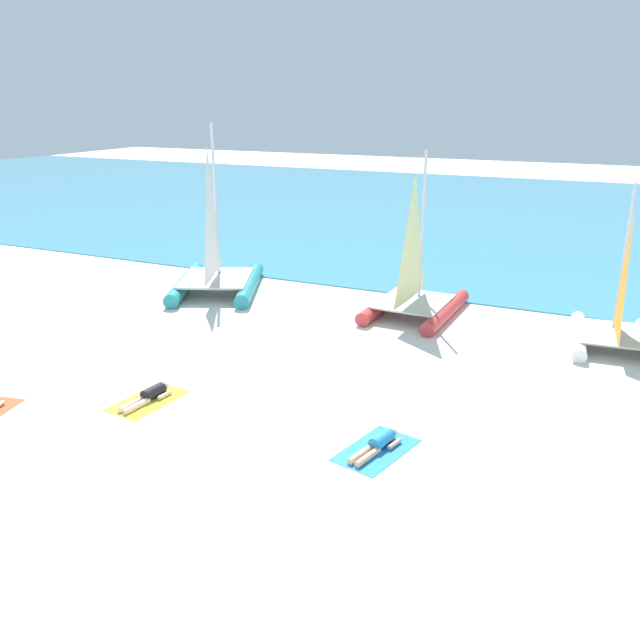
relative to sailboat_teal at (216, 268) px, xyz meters
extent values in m
plane|color=white|center=(6.46, -0.39, -0.92)|extent=(120.00, 120.00, 0.00)
cube|color=teal|center=(6.46, 22.56, -0.90)|extent=(120.00, 40.00, 0.05)
cylinder|color=teal|center=(-1.20, -0.36, -0.65)|extent=(2.39, 4.56, 0.54)
cylinder|color=teal|center=(1.08, 0.63, -0.65)|extent=(2.39, 4.56, 0.54)
cube|color=silver|center=(0.03, -0.07, -0.35)|extent=(3.49, 3.77, 0.07)
cylinder|color=silver|center=(-0.24, 0.55, 2.44)|extent=(0.11, 0.11, 5.64)
pyramid|color=white|center=(0.21, -0.48, 2.27)|extent=(1.06, 2.30, 4.74)
cylinder|color=white|center=(12.95, 0.06, -0.71)|extent=(0.74, 3.68, 0.42)
cube|color=silver|center=(13.92, -0.03, -0.48)|extent=(2.12, 2.50, 0.05)
cylinder|color=silver|center=(13.87, 0.49, 1.68)|extent=(0.09, 0.09, 4.36)
pyramid|color=orange|center=(13.95, -0.37, 1.54)|extent=(0.22, 1.91, 3.66)
cylinder|color=#CC3838|center=(6.55, 0.62, -0.68)|extent=(0.60, 4.17, 0.48)
cylinder|color=#CC3838|center=(8.73, 0.56, -0.68)|extent=(0.60, 4.17, 0.48)
cube|color=silver|center=(7.63, 0.39, -0.42)|extent=(2.26, 2.73, 0.06)
cylinder|color=silver|center=(7.65, 0.99, 2.03)|extent=(0.10, 0.10, 4.95)
pyramid|color=#EAEA99|center=(7.62, 0.01, 1.88)|extent=(0.12, 2.18, 4.16)
cube|color=yellow|center=(3.75, -8.73, -0.92)|extent=(1.28, 2.00, 0.01)
cylinder|color=black|center=(3.77, -8.53, -0.76)|extent=(0.36, 0.65, 0.30)
sphere|color=beige|center=(3.81, -8.12, -0.76)|extent=(0.22, 0.22, 0.22)
cylinder|color=beige|center=(3.61, -9.17, -0.84)|extent=(0.22, 0.79, 0.14)
cylinder|color=beige|center=(3.79, -9.19, -0.84)|extent=(0.22, 0.79, 0.14)
cylinder|color=beige|center=(3.57, -8.36, -0.85)|extent=(0.14, 0.46, 0.10)
cylinder|color=beige|center=(4.00, -8.40, -0.85)|extent=(0.14, 0.46, 0.10)
cube|color=#338CD8|center=(9.65, -8.60, -0.92)|extent=(1.51, 2.10, 0.01)
cylinder|color=#268CCC|center=(9.69, -8.41, -0.76)|extent=(0.44, 0.67, 0.30)
sphere|color=#D8AD84|center=(9.79, -8.01, -0.76)|extent=(0.22, 0.22, 0.22)
cylinder|color=#D8AD84|center=(9.45, -9.02, -0.84)|extent=(0.32, 0.79, 0.14)
cylinder|color=#D8AD84|center=(9.63, -9.06, -0.84)|extent=(0.32, 0.79, 0.14)
cylinder|color=#D8AD84|center=(9.51, -8.20, -0.85)|extent=(0.20, 0.46, 0.10)
cylinder|color=#D8AD84|center=(9.94, -8.31, -0.85)|extent=(0.20, 0.46, 0.10)
camera|label=1|loc=(13.72, -20.18, 6.13)|focal=36.91mm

